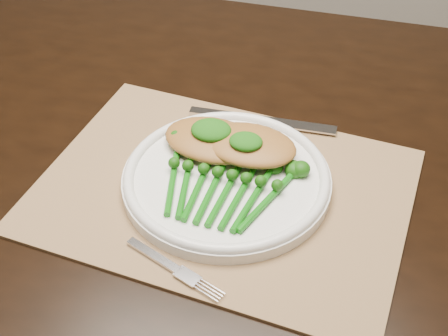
% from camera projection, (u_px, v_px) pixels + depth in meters
% --- Properties ---
extents(dining_table, '(1.64, 0.97, 0.75)m').
position_uv_depth(dining_table, '(196.00, 287.00, 1.20)').
color(dining_table, black).
rests_on(dining_table, ground).
extents(placemat, '(0.55, 0.44, 0.00)m').
position_uv_depth(placemat, '(223.00, 190.00, 0.86)').
color(placemat, '#93704B').
rests_on(placemat, dining_table).
extents(dinner_plate, '(0.29, 0.29, 0.03)m').
position_uv_depth(dinner_plate, '(227.00, 178.00, 0.86)').
color(dinner_plate, white).
rests_on(dinner_plate, placemat).
extents(knife, '(0.23, 0.02, 0.01)m').
position_uv_depth(knife, '(248.00, 119.00, 0.97)').
color(knife, silver).
rests_on(knife, placemat).
extents(fork, '(0.14, 0.07, 0.00)m').
position_uv_depth(fork, '(180.00, 272.00, 0.74)').
color(fork, silver).
rests_on(fork, placemat).
extents(chicken_fillet_left, '(0.16, 0.12, 0.03)m').
position_uv_depth(chicken_fillet_left, '(212.00, 140.00, 0.89)').
color(chicken_fillet_left, '#A96F31').
rests_on(chicken_fillet_left, dinner_plate).
extents(chicken_fillet_right, '(0.15, 0.11, 0.03)m').
position_uv_depth(chicken_fillet_right, '(249.00, 145.00, 0.87)').
color(chicken_fillet_right, '#A96F31').
rests_on(chicken_fillet_right, dinner_plate).
extents(pesto_dollop_left, '(0.06, 0.05, 0.02)m').
position_uv_depth(pesto_dollop_left, '(211.00, 130.00, 0.88)').
color(pesto_dollop_left, '#10490A').
rests_on(pesto_dollop_left, chicken_fillet_left).
extents(pesto_dollop_right, '(0.05, 0.04, 0.02)m').
position_uv_depth(pesto_dollop_right, '(246.00, 142.00, 0.85)').
color(pesto_dollop_right, '#10490A').
rests_on(pesto_dollop_right, chicken_fillet_right).
extents(broccolini_bundle, '(0.17, 0.19, 0.04)m').
position_uv_depth(broccolini_bundle, '(220.00, 189.00, 0.83)').
color(broccolini_bundle, '#0F630D').
rests_on(broccolini_bundle, dinner_plate).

